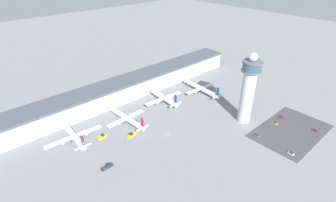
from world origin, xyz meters
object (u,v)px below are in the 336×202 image
object	(u,v)px
service_truck_baggage	(102,137)
car_blue_compact	(281,117)
service_truck_fuel	(107,167)
airplane_gate_delta	(201,89)
car_green_van	(275,123)
airplane_gate_charlie	(164,98)
car_maroon_suv	(291,153)
airplane_gate_alpha	(74,136)
service_truck_catering	(132,135)
car_black_suv	(257,136)
control_tower	(248,88)
car_white_wagon	(315,131)
airplane_gate_bravo	(127,118)

from	to	relation	value
service_truck_baggage	car_blue_compact	size ratio (longest dim) A/B	1.63
service_truck_fuel	service_truck_baggage	distance (m)	32.48
airplane_gate_delta	car_green_van	distance (m)	76.14
service_truck_fuel	car_green_van	bearing A→B (deg)	-20.11
airplane_gate_charlie	car_maroon_suv	size ratio (longest dim) A/B	9.26
airplane_gate_alpha	car_blue_compact	xyz separation A→B (m)	(140.70, -83.92, -4.03)
service_truck_catering	car_green_van	world-z (taller)	service_truck_catering
car_black_suv	car_green_van	world-z (taller)	car_black_suv
control_tower	car_white_wagon	distance (m)	60.61
airplane_gate_alpha	service_truck_catering	distance (m)	40.69
service_truck_catering	service_truck_fuel	distance (m)	35.42
car_maroon_suv	car_green_van	distance (m)	36.57
airplane_gate_alpha	car_white_wagon	xyz separation A→B (m)	(141.41, -110.71, -4.00)
airplane_gate_alpha	service_truck_catering	size ratio (longest dim) A/B	5.16
service_truck_baggage	car_green_van	size ratio (longest dim) A/B	1.45
service_truck_fuel	car_white_wagon	world-z (taller)	service_truck_fuel
car_black_suv	service_truck_catering	bearing A→B (deg)	137.73
car_blue_compact	airplane_gate_bravo	bearing A→B (deg)	141.53
airplane_gate_charlie	service_truck_catering	bearing A→B (deg)	-157.04
airplane_gate_charlie	service_truck_catering	xyz separation A→B (m)	(-50.71, -21.48, -3.82)
service_truck_catering	car_maroon_suv	distance (m)	112.07
service_truck_baggage	airplane_gate_alpha	bearing A→B (deg)	150.74
airplane_gate_delta	service_truck_fuel	xyz separation A→B (m)	(-121.46, -30.16, -3.47)
control_tower	airplane_gate_bravo	xyz separation A→B (m)	(-72.55, 60.03, -24.65)
airplane_gate_charlie	airplane_gate_delta	size ratio (longest dim) A/B	0.86
control_tower	airplane_gate_delta	size ratio (longest dim) A/B	1.26
airplane_gate_charlie	car_black_suv	xyz separation A→B (m)	(18.18, -84.10, -4.19)
service_truck_baggage	car_blue_compact	bearing A→B (deg)	-31.02
car_black_suv	car_green_van	distance (m)	25.34
control_tower	airplane_gate_bravo	size ratio (longest dim) A/B	1.37
control_tower	airplane_gate_alpha	bearing A→B (deg)	150.29
airplane_gate_bravo	car_black_suv	world-z (taller)	airplane_gate_bravo
service_truck_catering	car_maroon_suv	xyz separation A→B (m)	(68.26, -88.88, -0.35)
airplane_gate_alpha	airplane_gate_charlie	distance (m)	84.98
service_truck_fuel	car_blue_compact	bearing A→B (deg)	-18.13
airplane_gate_charlie	car_green_van	bearing A→B (deg)	-62.78
airplane_gate_bravo	service_truck_fuel	world-z (taller)	airplane_gate_bravo
airplane_gate_charlie	service_truck_fuel	size ratio (longest dim) A/B	4.71
airplane_gate_alpha	service_truck_catering	world-z (taller)	airplane_gate_alpha
control_tower	airplane_gate_alpha	size ratio (longest dim) A/B	1.36
airplane_gate_delta	airplane_gate_bravo	bearing A→B (deg)	177.31
car_white_wagon	car_green_van	distance (m)	28.99
airplane_gate_charlie	car_blue_compact	world-z (taller)	airplane_gate_charlie
service_truck_fuel	car_white_wagon	bearing A→B (deg)	-27.47
car_blue_compact	car_maroon_suv	distance (m)	46.52
car_blue_compact	airplane_gate_charlie	bearing A→B (deg)	123.63
control_tower	service_truck_fuel	bearing A→B (deg)	166.77
car_blue_compact	car_black_suv	size ratio (longest dim) A/B	0.97
car_green_van	car_white_wagon	bearing A→B (deg)	-63.54
control_tower	airplane_gate_charlie	distance (m)	74.94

